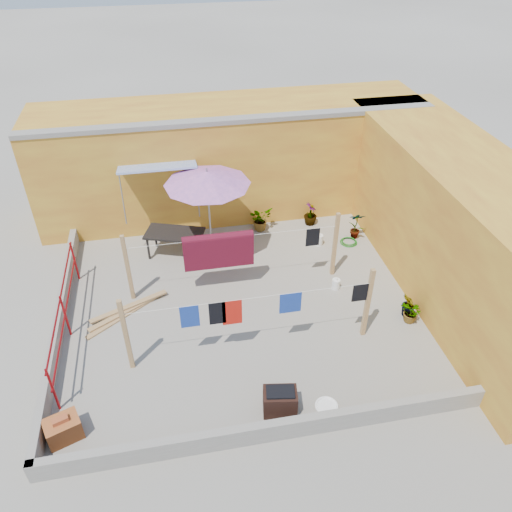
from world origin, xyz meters
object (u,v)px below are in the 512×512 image
(white_basin, at_px, (327,406))
(water_jug_a, at_px, (336,284))
(green_hose, at_px, (349,242))
(water_jug_b, at_px, (319,240))
(outdoor_table, at_px, (175,235))
(brick_stack, at_px, (63,429))
(patio_umbrella, at_px, (207,178))
(brazier, at_px, (280,401))
(plant_back_a, at_px, (260,219))

(white_basin, xyz_separation_m, water_jug_a, (1.28, 3.36, 0.10))
(white_basin, height_order, green_hose, white_basin)
(green_hose, bearing_deg, water_jug_b, 174.72)
(white_basin, bearing_deg, water_jug_a, 69.10)
(outdoor_table, height_order, brick_stack, outdoor_table)
(outdoor_table, distance_m, water_jug_b, 3.94)
(patio_umbrella, relative_size, brick_stack, 3.95)
(brazier, bearing_deg, patio_umbrella, 97.34)
(patio_umbrella, relative_size, outdoor_table, 1.69)
(patio_umbrella, height_order, green_hose, patio_umbrella)
(patio_umbrella, xyz_separation_m, green_hose, (3.82, -0.12, -2.28))
(brick_stack, relative_size, white_basin, 1.59)
(patio_umbrella, bearing_deg, water_jug_b, -0.74)
(brick_stack, xyz_separation_m, plant_back_a, (4.77, 6.05, 0.13))
(white_basin, relative_size, water_jug_b, 1.28)
(brick_stack, xyz_separation_m, white_basin, (4.79, -0.29, -0.18))
(patio_umbrella, distance_m, water_jug_a, 4.07)
(water_jug_a, bearing_deg, brick_stack, -153.22)
(water_jug_b, height_order, green_hose, water_jug_b)
(water_jug_a, relative_size, water_jug_b, 0.88)
(water_jug_a, bearing_deg, brazier, -123.77)
(white_basin, relative_size, green_hose, 0.93)
(outdoor_table, height_order, water_jug_a, outdoor_table)
(water_jug_b, bearing_deg, outdoor_table, 175.95)
(brazier, xyz_separation_m, water_jug_a, (2.17, 3.24, -0.14))
(green_hose, bearing_deg, plant_back_a, 153.25)
(white_basin, xyz_separation_m, green_hose, (2.27, 5.19, -0.01))
(green_hose, relative_size, plant_back_a, 0.68)
(brazier, distance_m, water_jug_a, 3.90)
(outdoor_table, height_order, water_jug_b, outdoor_table)
(water_jug_b, relative_size, green_hose, 0.73)
(green_hose, bearing_deg, outdoor_table, 175.73)
(water_jug_a, xyz_separation_m, water_jug_b, (0.13, 1.91, 0.02))
(outdoor_table, bearing_deg, green_hose, -4.27)
(patio_umbrella, height_order, plant_back_a, patio_umbrella)
(patio_umbrella, bearing_deg, green_hose, -1.75)
(patio_umbrella, bearing_deg, water_jug_a, -34.49)
(water_jug_b, distance_m, green_hose, 0.87)
(green_hose, distance_m, plant_back_a, 2.58)
(patio_umbrella, height_order, water_jug_b, patio_umbrella)
(outdoor_table, xyz_separation_m, water_jug_b, (3.90, -0.28, -0.48))
(brick_stack, relative_size, brazier, 1.05)
(green_hose, bearing_deg, brick_stack, -145.26)
(water_jug_a, bearing_deg, green_hose, 61.70)
(white_basin, distance_m, plant_back_a, 6.35)
(outdoor_table, relative_size, water_jug_a, 5.38)
(water_jug_a, height_order, water_jug_b, water_jug_b)
(water_jug_b, bearing_deg, white_basin, -105.03)
(brazier, bearing_deg, outdoor_table, 106.40)
(brick_stack, xyz_separation_m, water_jug_a, (6.07, 3.06, -0.09))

